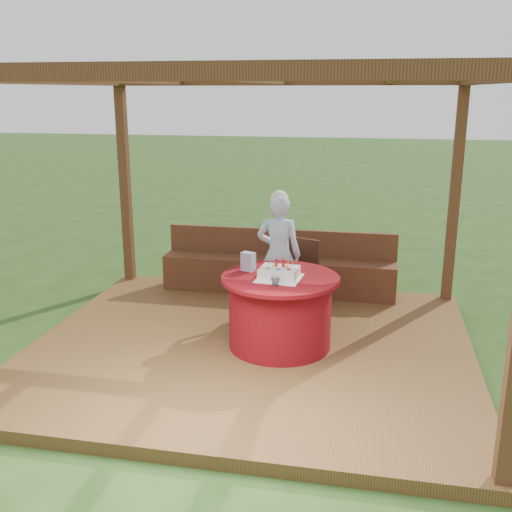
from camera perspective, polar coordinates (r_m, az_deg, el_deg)
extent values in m
plane|color=#244416|center=(6.34, -0.45, -9.34)|extent=(60.00, 60.00, 0.00)
cube|color=brown|center=(6.32, -0.45, -8.84)|extent=(4.50, 4.00, 0.12)
cube|color=brown|center=(8.31, -12.35, 6.53)|extent=(0.12, 0.12, 2.60)
cube|color=brown|center=(7.67, 18.40, 5.38)|extent=(0.12, 0.12, 2.60)
cube|color=brown|center=(3.94, -6.44, 17.09)|extent=(4.50, 0.14, 0.12)
cube|color=brown|center=(7.61, 2.54, 16.36)|extent=(4.50, 0.14, 0.12)
cube|color=brown|center=(6.54, -19.85, 15.64)|extent=(0.14, 4.00, 0.12)
cube|color=brown|center=(5.71, 21.75, 15.61)|extent=(0.14, 4.00, 0.12)
cube|color=brown|center=(6.16, -12.94, 16.21)|extent=(0.10, 3.70, 0.10)
cube|color=brown|center=(5.76, -0.51, 16.65)|extent=(0.10, 3.70, 0.10)
cube|color=brown|center=(5.63, 13.09, 16.30)|extent=(0.10, 3.70, 0.10)
cube|color=brown|center=(7.78, 2.12, -1.85)|extent=(3.00, 0.42, 0.45)
cube|color=brown|center=(7.84, 2.36, 1.33)|extent=(3.00, 0.06, 0.35)
cylinder|color=maroon|center=(6.12, 2.29, -5.48)|extent=(1.04, 1.04, 0.71)
cylinder|color=maroon|center=(6.00, 2.33, -2.15)|extent=(1.19, 1.19, 0.04)
cube|color=#381D11|center=(7.02, 3.81, -2.19)|extent=(0.53, 0.53, 0.05)
cylinder|color=#381D11|center=(7.03, 1.96, -3.93)|extent=(0.04, 0.04, 0.41)
cylinder|color=#381D11|center=(6.88, 4.35, -4.41)|extent=(0.04, 0.04, 0.41)
cylinder|color=#381D11|center=(7.30, 3.25, -3.20)|extent=(0.04, 0.04, 0.41)
cylinder|color=#381D11|center=(7.16, 5.58, -3.63)|extent=(0.04, 0.04, 0.41)
cube|color=#381D11|center=(7.12, 4.55, -0.08)|extent=(0.40, 0.18, 0.45)
imported|color=#ABD2FF|center=(6.93, 2.18, 0.13)|extent=(0.53, 0.36, 1.42)
sphere|color=white|center=(6.79, 2.24, 5.41)|extent=(0.21, 0.21, 0.21)
cube|color=white|center=(5.93, 2.21, -2.12)|extent=(0.46, 0.46, 0.01)
cube|color=white|center=(5.91, 2.22, -1.60)|extent=(0.39, 0.33, 0.11)
cylinder|color=red|center=(5.93, 1.95, -0.64)|extent=(0.03, 0.03, 0.08)
cylinder|color=red|center=(5.92, 2.62, -0.68)|extent=(0.03, 0.03, 0.08)
sphere|color=green|center=(5.85, 1.16, -1.11)|extent=(0.04, 0.04, 0.04)
sphere|color=blue|center=(5.83, 2.11, -1.19)|extent=(0.04, 0.04, 0.04)
sphere|color=red|center=(5.83, 3.11, -1.19)|extent=(0.04, 0.04, 0.04)
sphere|color=yellow|center=(5.92, 1.68, -0.92)|extent=(0.04, 0.04, 0.04)
sphere|color=orange|center=(5.91, 2.94, -0.96)|extent=(0.04, 0.04, 0.04)
cube|color=#D58AC0|center=(6.15, -0.75, -0.53)|extent=(0.16, 0.13, 0.19)
imported|color=silver|center=(5.70, 1.85, -2.45)|extent=(0.11, 0.11, 0.08)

